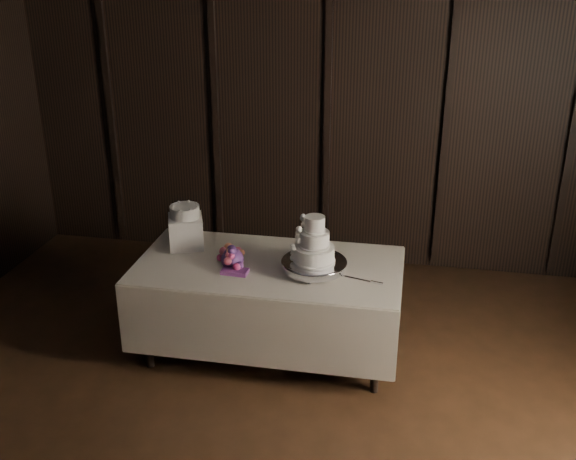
{
  "coord_description": "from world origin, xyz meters",
  "views": [
    {
      "loc": [
        0.85,
        -2.74,
        2.96
      ],
      "look_at": [
        -0.02,
        1.68,
        1.05
      ],
      "focal_mm": 42.0,
      "sensor_mm": 36.0,
      "label": 1
    }
  ],
  "objects_px": {
    "bouquet": "(232,258)",
    "small_cake": "(185,211)",
    "box_pedestal": "(186,232)",
    "wedding_cake": "(311,244)",
    "cake_stand": "(314,267)",
    "display_table": "(269,304)"
  },
  "relations": [
    {
      "from": "cake_stand",
      "to": "small_cake",
      "type": "xyz_separation_m",
      "value": [
        -1.06,
        0.26,
        0.25
      ]
    },
    {
      "from": "bouquet",
      "to": "box_pedestal",
      "type": "distance_m",
      "value": 0.53
    },
    {
      "from": "cake_stand",
      "to": "wedding_cake",
      "type": "bearing_deg",
      "value": -150.26
    },
    {
      "from": "small_cake",
      "to": "bouquet",
      "type": "bearing_deg",
      "value": -31.06
    },
    {
      "from": "box_pedestal",
      "to": "display_table",
      "type": "bearing_deg",
      "value": -15.32
    },
    {
      "from": "display_table",
      "to": "small_cake",
      "type": "xyz_separation_m",
      "value": [
        -0.71,
        0.19,
        0.64
      ]
    },
    {
      "from": "wedding_cake",
      "to": "bouquet",
      "type": "relative_size",
      "value": 0.86
    },
    {
      "from": "wedding_cake",
      "to": "box_pedestal",
      "type": "height_order",
      "value": "wedding_cake"
    },
    {
      "from": "cake_stand",
      "to": "wedding_cake",
      "type": "height_order",
      "value": "wedding_cake"
    },
    {
      "from": "box_pedestal",
      "to": "small_cake",
      "type": "bearing_deg",
      "value": -90.0
    },
    {
      "from": "box_pedestal",
      "to": "small_cake",
      "type": "height_order",
      "value": "small_cake"
    },
    {
      "from": "box_pedestal",
      "to": "cake_stand",
      "type": "bearing_deg",
      "value": -13.92
    },
    {
      "from": "display_table",
      "to": "wedding_cake",
      "type": "height_order",
      "value": "wedding_cake"
    },
    {
      "from": "bouquet",
      "to": "small_cake",
      "type": "height_order",
      "value": "small_cake"
    },
    {
      "from": "cake_stand",
      "to": "small_cake",
      "type": "height_order",
      "value": "small_cake"
    },
    {
      "from": "cake_stand",
      "to": "small_cake",
      "type": "relative_size",
      "value": 2.11
    },
    {
      "from": "cake_stand",
      "to": "box_pedestal",
      "type": "relative_size",
      "value": 1.86
    },
    {
      "from": "display_table",
      "to": "wedding_cake",
      "type": "relative_size",
      "value": 5.72
    },
    {
      "from": "display_table",
      "to": "bouquet",
      "type": "relative_size",
      "value": 4.93
    },
    {
      "from": "small_cake",
      "to": "box_pedestal",
      "type": "bearing_deg",
      "value": 90.0
    },
    {
      "from": "bouquet",
      "to": "box_pedestal",
      "type": "height_order",
      "value": "box_pedestal"
    },
    {
      "from": "cake_stand",
      "to": "box_pedestal",
      "type": "distance_m",
      "value": 1.1
    }
  ]
}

